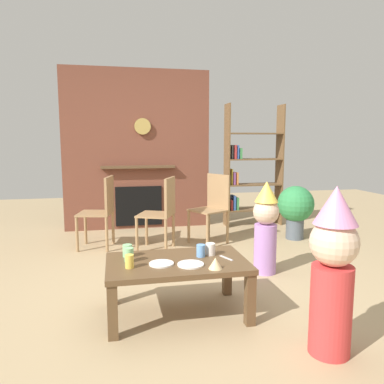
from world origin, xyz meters
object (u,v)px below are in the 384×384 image
paper_plate_rear (191,264)px  bookshelf (249,170)px  coffee_table (177,269)px  paper_cup_center (129,261)px  paper_cup_far_left (201,251)px  paper_cup_far_right (127,251)px  paper_cup_near_left (129,255)px  birthday_cake_slice (215,263)px  child_with_cone_hat (333,267)px  potted_plant_tall (296,207)px  paper_cup_near_right (210,249)px  dining_chair_right (213,204)px  dining_chair_middle (163,209)px  dining_chair_left (102,208)px  paper_plate_front (161,264)px  child_in_pink (266,225)px

paper_plate_rear → bookshelf: bearing=62.4°
coffee_table → paper_cup_center: paper_cup_center is taller
paper_cup_far_left → paper_plate_rear: size_ratio=0.49×
paper_cup_far_right → paper_cup_near_left: bearing=-86.6°
birthday_cake_slice → child_with_cone_hat: size_ratio=0.09×
paper_cup_far_left → potted_plant_tall: bearing=46.2°
bookshelf → coffee_table: (-1.63, -2.85, -0.51)m
paper_cup_near_left → paper_cup_far_right: paper_cup_near_left is taller
paper_cup_near_left → birthday_cake_slice: 0.66m
paper_cup_near_left → paper_cup_near_right: paper_cup_near_left is taller
paper_cup_near_right → dining_chair_right: dining_chair_right is taller
coffee_table → dining_chair_middle: (0.11, 1.73, 0.15)m
dining_chair_left → paper_cup_far_left: bearing=124.9°
paper_cup_far_right → paper_plate_front: paper_cup_far_right is taller
bookshelf → coffee_table: size_ratio=1.78×
dining_chair_left → paper_cup_center: bearing=108.8°
paper_cup_far_right → child_in_pink: size_ratio=0.10×
paper_cup_near_right → paper_cup_far_right: bearing=172.2°
paper_plate_rear → child_in_pink: bearing=41.8°
paper_cup_far_right → paper_plate_rear: bearing=-34.1°
paper_plate_rear → dining_chair_right: 2.21m
paper_cup_far_right → child_in_pink: 1.50m
child_with_cone_hat → potted_plant_tall: size_ratio=1.46×
coffee_table → dining_chair_left: size_ratio=1.19×
paper_plate_rear → dining_chair_right: (0.73, 2.09, 0.08)m
paper_cup_far_right → child_in_pink: bearing=21.3°
coffee_table → paper_cup_far_left: paper_cup_far_left is taller
paper_cup_center → paper_cup_far_left: size_ratio=1.01×
paper_cup_center → dining_chair_middle: 1.88m
coffee_table → bookshelf: bearing=60.2°
paper_plate_front → dining_chair_middle: bearing=82.3°
paper_plate_front → paper_plate_rear: (0.21, -0.06, 0.00)m
dining_chair_middle → paper_cup_far_right: bearing=96.3°
coffee_table → child_in_pink: 1.26m
paper_cup_near_left → paper_cup_center: (-0.00, -0.14, -0.00)m
paper_cup_far_right → coffee_table: bearing=-26.2°
paper_cup_near_left → coffee_table: bearing=-8.3°
bookshelf → paper_cup_near_right: bookshelf is taller
paper_plate_front → birthday_cake_slice: (0.37, -0.17, 0.03)m
birthday_cake_slice → dining_chair_left: (-0.85, 2.22, 0.04)m
paper_plate_rear → birthday_cake_slice: size_ratio=1.96×
paper_cup_near_right → paper_cup_center: 0.67m
paper_cup_center → birthday_cake_slice: bearing=-13.3°
paper_cup_far_right → dining_chair_middle: 1.62m
paper_cup_center → dining_chair_right: 2.37m
child_in_pink → potted_plant_tall: size_ratio=1.28×
dining_chair_left → birthday_cake_slice: bearing=122.9°
dining_chair_middle → potted_plant_tall: dining_chair_middle is taller
child_with_cone_hat → potted_plant_tall: (1.10, 2.62, -0.12)m
child_with_cone_hat → dining_chair_right: (-0.03, 2.70, -0.05)m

